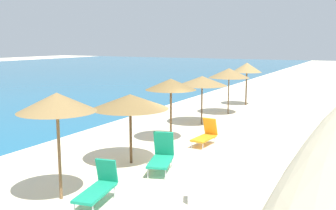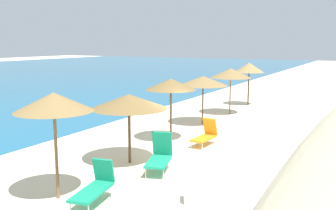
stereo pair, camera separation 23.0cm
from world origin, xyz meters
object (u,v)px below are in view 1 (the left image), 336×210
(lounge_chair_2, at_px, (206,134))
(cooler_box, at_px, (195,194))
(beach_umbrella_2, at_px, (57,103))
(lounge_chair_3, at_px, (162,155))
(beach_umbrella_3, at_px, (130,102))
(beach_umbrella_7, at_px, (247,68))
(beach_umbrella_5, at_px, (202,81))
(beach_umbrella_4, at_px, (171,84))
(lounge_chair_4, at_px, (99,186))
(beach_umbrella_6, at_px, (229,73))

(lounge_chair_2, bearing_deg, cooler_box, 113.72)
(beach_umbrella_2, height_order, lounge_chair_3, beach_umbrella_2)
(lounge_chair_3, bearing_deg, beach_umbrella_2, 50.54)
(beach_umbrella_3, xyz_separation_m, beach_umbrella_7, (13.89, 0.04, 0.33))
(beach_umbrella_5, bearing_deg, lounge_chair_3, -167.26)
(beach_umbrella_2, bearing_deg, beach_umbrella_4, 1.87)
(lounge_chair_3, distance_m, lounge_chair_4, 2.98)
(beach_umbrella_5, bearing_deg, beach_umbrella_4, -178.03)
(beach_umbrella_3, distance_m, beach_umbrella_6, 10.32)
(beach_umbrella_2, xyz_separation_m, beach_umbrella_4, (6.79, 0.22, -0.20))
(beach_umbrella_6, height_order, lounge_chair_4, beach_umbrella_6)
(beach_umbrella_4, relative_size, lounge_chair_3, 1.70)
(beach_umbrella_3, bearing_deg, beach_umbrella_5, 2.52)
(beach_umbrella_3, bearing_deg, lounge_chair_3, -100.71)
(beach_umbrella_6, bearing_deg, lounge_chair_3, -172.61)
(lounge_chair_4, bearing_deg, beach_umbrella_4, -89.95)
(beach_umbrella_3, relative_size, beach_umbrella_5, 1.05)
(beach_umbrella_3, relative_size, lounge_chair_3, 1.69)
(beach_umbrella_5, distance_m, beach_umbrella_7, 6.91)
(beach_umbrella_2, distance_m, beach_umbrella_5, 10.45)
(beach_umbrella_6, xyz_separation_m, beach_umbrella_7, (3.57, 0.00, 0.10))
(lounge_chair_4, bearing_deg, lounge_chair_3, -105.29)
(cooler_box, bearing_deg, lounge_chair_2, 19.18)
(beach_umbrella_2, distance_m, lounge_chair_2, 7.28)
(beach_umbrella_7, xyz_separation_m, lounge_chair_3, (-14.14, -1.37, -1.94))
(beach_umbrella_7, relative_size, lounge_chair_2, 1.97)
(beach_umbrella_4, relative_size, beach_umbrella_7, 0.94)
(beach_umbrella_3, xyz_separation_m, cooler_box, (-1.99, -3.25, -1.92))
(beach_umbrella_5, relative_size, cooler_box, 5.56)
(beach_umbrella_3, height_order, lounge_chair_3, beach_umbrella_3)
(beach_umbrella_6, distance_m, cooler_box, 12.92)
(beach_umbrella_4, bearing_deg, beach_umbrella_7, -0.75)
(beach_umbrella_2, relative_size, lounge_chair_2, 2.01)
(beach_umbrella_2, relative_size, lounge_chair_4, 1.77)
(beach_umbrella_6, bearing_deg, lounge_chair_4, -175.13)
(beach_umbrella_5, height_order, lounge_chair_4, beach_umbrella_5)
(lounge_chair_2, distance_m, lounge_chair_3, 3.63)
(beach_umbrella_2, distance_m, lounge_chair_3, 4.01)
(beach_umbrella_5, xyz_separation_m, beach_umbrella_7, (6.90, -0.26, 0.27))
(lounge_chair_3, bearing_deg, beach_umbrella_6, -100.08)
(lounge_chair_4, bearing_deg, beach_umbrella_3, -82.05)
(beach_umbrella_2, distance_m, beach_umbrella_6, 13.76)
(beach_umbrella_6, relative_size, lounge_chair_2, 1.87)
(beach_umbrella_3, height_order, beach_umbrella_4, beach_umbrella_4)
(lounge_chair_4, distance_m, cooler_box, 2.48)
(beach_umbrella_3, bearing_deg, lounge_chair_2, -22.23)
(beach_umbrella_4, height_order, beach_umbrella_7, beach_umbrella_7)
(beach_umbrella_5, xyz_separation_m, lounge_chair_2, (-3.61, -1.69, -1.76))
(beach_umbrella_2, relative_size, beach_umbrella_4, 1.08)
(beach_umbrella_3, distance_m, lounge_chair_2, 4.03)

